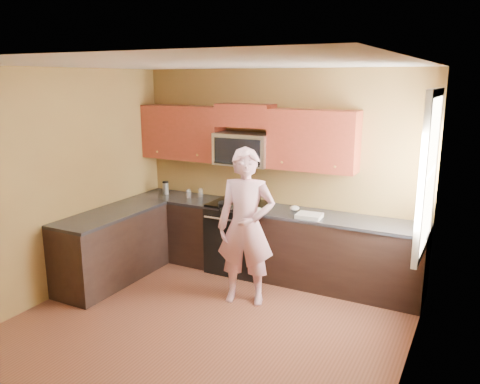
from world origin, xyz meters
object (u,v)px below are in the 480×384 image
Objects in this scene: frying_pan at (229,207)px; butter_tub at (251,208)px; travel_mug at (166,194)px; stove at (240,237)px; woman at (246,227)px; microwave at (244,165)px.

frying_pan is 0.30m from butter_tub.
stove is at bearing -2.25° from travel_mug.
travel_mug is (-1.75, 0.86, 0.01)m from woman.
woman is 9.55× the size of travel_mug.
stove is 7.21× the size of butter_tub.
butter_tub is (0.20, -0.06, 0.45)m from stove.
stove is 1.05m from woman.
woman is (0.50, -0.93, -0.54)m from microwave.
frying_pan is (-0.03, -0.26, 0.47)m from stove.
microwave reaches higher than butter_tub.
frying_pan is at bearing -139.06° from butter_tub.
stove is 0.98m from microwave.
woman is at bearing -53.29° from frying_pan.
microwave is (0.00, 0.12, 0.97)m from stove.
stove is at bearing 77.38° from frying_pan.
woman is at bearing -58.12° from stove.
woman reaches higher than stove.
butter_tub reaches higher than stove.
butter_tub is (0.23, 0.20, -0.03)m from frying_pan.
butter_tub is at bearing -4.15° from travel_mug.
stove is 1.32m from travel_mug.
travel_mug is (-1.45, 0.11, 0.00)m from butter_tub.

